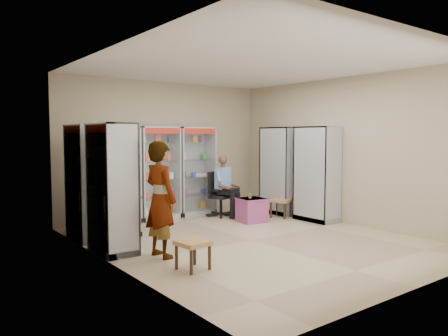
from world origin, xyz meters
TOP-DOWN VIEW (x-y plane):
  - floor at (0.00, 0.00)m, footprint 6.00×6.00m
  - room_shell at (0.00, 0.00)m, footprint 5.02×6.02m
  - cabinet_back_left at (-1.30, 2.73)m, footprint 0.90×0.50m
  - cabinet_back_mid at (-0.35, 2.73)m, footprint 0.90×0.50m
  - cabinet_back_right at (0.60, 2.73)m, footprint 0.90×0.50m
  - cabinet_right_far at (2.23, 1.60)m, footprint 0.90×0.50m
  - cabinet_right_near at (2.23, 0.50)m, footprint 0.90×0.50m
  - cabinet_left_far at (-2.23, 1.80)m, footprint 0.90×0.50m
  - cabinet_left_near at (-2.23, 0.70)m, footprint 0.90×0.50m
  - wooden_chair at (-1.55, 2.00)m, footprint 0.42×0.42m
  - seated_customer at (-1.55, 1.95)m, footprint 0.44×0.60m
  - office_chair at (0.92, 2.14)m, footprint 0.69×0.69m
  - seated_shopkeeper at (0.92, 2.09)m, footprint 0.58×0.68m
  - pink_trunk at (1.05, 1.22)m, footprint 0.59×0.57m
  - tea_glass at (1.00, 1.23)m, footprint 0.07×0.07m
  - woven_stool_a at (1.90, 1.23)m, footprint 0.53×0.53m
  - woven_stool_b at (-1.72, -0.79)m, footprint 0.44×0.44m
  - standing_man at (-1.76, 0.03)m, footprint 0.48×0.67m

SIDE VIEW (x-z plane):
  - floor at x=0.00m, z-range 0.00..0.00m
  - woven_stool_b at x=-1.72m, z-range 0.00..0.40m
  - woven_stool_a at x=1.90m, z-range 0.00..0.40m
  - pink_trunk at x=1.05m, z-range 0.00..0.50m
  - wooden_chair at x=-1.55m, z-range 0.00..0.94m
  - office_chair at x=0.92m, z-range 0.00..1.00m
  - tea_glass at x=1.00m, z-range 0.50..0.60m
  - seated_shopkeeper at x=0.92m, z-range 0.00..1.28m
  - seated_customer at x=-1.55m, z-range 0.00..1.34m
  - standing_man at x=-1.76m, z-range 0.00..1.73m
  - cabinet_back_left at x=-1.30m, z-range 0.00..2.00m
  - cabinet_back_mid at x=-0.35m, z-range 0.00..2.00m
  - cabinet_back_right at x=0.60m, z-range 0.00..2.00m
  - cabinet_right_far at x=2.23m, z-range 0.00..2.00m
  - cabinet_right_near at x=2.23m, z-range 0.00..2.00m
  - cabinet_left_far at x=-2.23m, z-range 0.00..2.00m
  - cabinet_left_near at x=-2.23m, z-range 0.00..2.00m
  - room_shell at x=0.00m, z-range 0.46..3.47m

